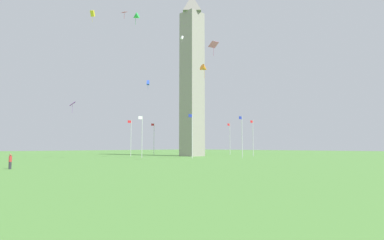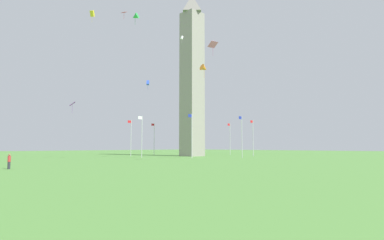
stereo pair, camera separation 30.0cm
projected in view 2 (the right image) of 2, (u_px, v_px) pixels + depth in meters
The scene contains 19 objects.
ground_plane at pixel (192, 156), 80.82m from camera, with size 260.00×260.00×0.00m, color #548C3D.
obelisk_monument at pixel (192, 74), 82.62m from camera, with size 4.74×4.74×43.08m.
flagpole_n at pixel (142, 135), 70.10m from camera, with size 1.12×0.14×9.33m.
flagpole_ne at pixel (192, 134), 65.46m from camera, with size 1.12×0.14×9.33m.
flagpole_e at pixel (242, 135), 70.05m from camera, with size 1.12×0.14×9.33m.
flagpole_se at pixel (253, 136), 81.17m from camera, with size 1.12×0.14×9.33m.
flagpole_s at pixel (230, 138), 92.31m from camera, with size 1.12×0.14×9.33m.
flagpole_sw at pixel (192, 138), 96.94m from camera, with size 1.12×0.14×9.33m.
flagpole_w at pixel (154, 138), 92.36m from camera, with size 1.12×0.14×9.33m.
flagpole_nw at pixel (131, 136), 81.24m from camera, with size 1.12×0.14×9.33m.
person_red_shirt at pixel (9, 161), 34.90m from camera, with size 0.32×0.32×1.71m.
kite_pink_diamond at pixel (213, 45), 51.69m from camera, with size 1.61×1.47×2.30m.
kite_red_diamond at pixel (124, 13), 64.54m from camera, with size 1.20×1.24×1.61m.
kite_orange_delta at pixel (204, 68), 70.00m from camera, with size 2.11×1.86×3.09m.
kite_purple_diamond at pixel (72, 104), 65.32m from camera, with size 1.59×1.71×2.35m.
kite_white_box at pixel (182, 38), 71.18m from camera, with size 0.65×0.46×1.57m.
kite_blue_box at pixel (148, 83), 70.71m from camera, with size 1.02×1.03×2.07m.
kite_green_delta at pixel (135, 17), 58.04m from camera, with size 1.69×1.78×2.35m.
kite_yellow_box at pixel (92, 14), 61.29m from camera, with size 1.25×1.19×2.44m.
Camera 2 is at (57.37, 57.63, 2.52)m, focal length 29.43 mm.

